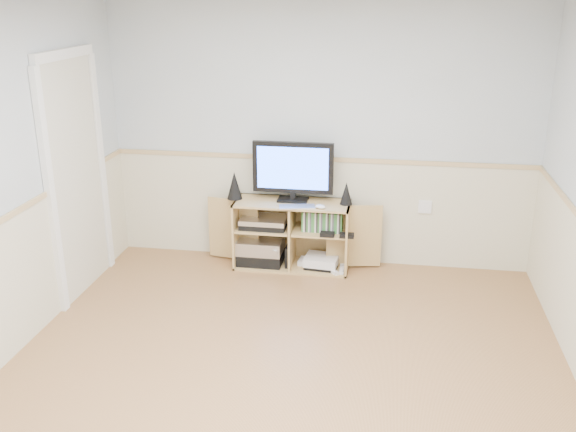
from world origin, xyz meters
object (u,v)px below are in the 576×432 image
object	(u,v)px
monitor	(293,169)
keyboard	(297,207)
media_cabinet	(293,232)
game_consoles	(321,262)

from	to	relation	value
monitor	keyboard	bearing A→B (deg)	-70.23
media_cabinet	game_consoles	size ratio (longest dim) A/B	3.70
game_consoles	media_cabinet	bearing A→B (deg)	167.26
media_cabinet	game_consoles	xyz separation A→B (m)	(0.28, -0.06, -0.26)
monitor	keyboard	size ratio (longest dim) A/B	2.30
media_cabinet	monitor	size ratio (longest dim) A/B	2.24
monitor	game_consoles	bearing A→B (deg)	-12.27
media_cabinet	keyboard	size ratio (longest dim) A/B	5.16
monitor	game_consoles	xyz separation A→B (m)	(0.28, -0.06, -0.88)
keyboard	game_consoles	world-z (taller)	keyboard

